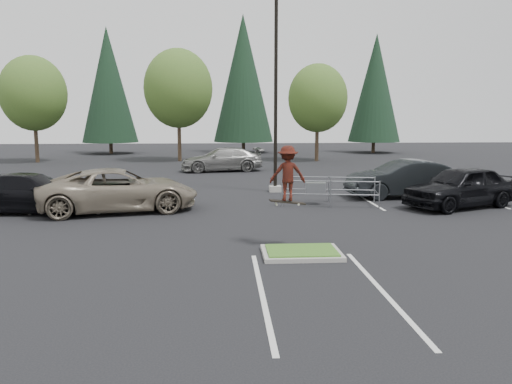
{
  "coord_description": "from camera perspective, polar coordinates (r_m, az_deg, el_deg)",
  "views": [
    {
      "loc": [
        -2.17,
        -13.52,
        3.87
      ],
      "look_at": [
        -1.19,
        1.5,
        1.58
      ],
      "focal_mm": 35.0,
      "sensor_mm": 36.0,
      "label": 1
    }
  ],
  "objects": [
    {
      "name": "cart_corral",
      "position": [
        22.22,
        7.2,
        0.47
      ],
      "size": [
        4.35,
        2.13,
        1.18
      ],
      "rotation": [
        0.0,
        0.0,
        -0.16
      ],
      "color": "gray",
      "rests_on": "ground"
    },
    {
      "name": "conif_b",
      "position": [
        54.21,
        -1.47,
        12.83
      ],
      "size": [
        6.38,
        6.38,
        14.5
      ],
      "color": "#38281C",
      "rests_on": "ground"
    },
    {
      "name": "decid_b",
      "position": [
        44.27,
        -8.88,
        11.34
      ],
      "size": [
        5.89,
        5.89,
        9.64
      ],
      "color": "#38281C",
      "rests_on": "ground"
    },
    {
      "name": "ground",
      "position": [
        14.23,
        5.21,
        -7.18
      ],
      "size": [
        120.0,
        120.0,
        0.0
      ],
      "primitive_type": "plane",
      "color": "black",
      "rests_on": "ground"
    },
    {
      "name": "skateboarder",
      "position": [
        14.73,
        3.63,
        2.1
      ],
      "size": [
        1.09,
        0.62,
        1.77
      ],
      "rotation": [
        0.0,
        0.0,
        3.16
      ],
      "color": "black",
      "rests_on": "ground"
    },
    {
      "name": "car_r_charc",
      "position": [
        25.03,
        16.55,
        1.45
      ],
      "size": [
        5.57,
        2.28,
        1.8
      ],
      "primitive_type": "imported",
      "rotation": [
        0.0,
        0.0,
        4.78
      ],
      "color": "black",
      "rests_on": "ground"
    },
    {
      "name": "conif_a",
      "position": [
        54.91,
        -16.52,
        11.65
      ],
      "size": [
        5.72,
        5.72,
        13.0
      ],
      "color": "#38281C",
      "rests_on": "ground"
    },
    {
      "name": "grass_median",
      "position": [
        14.21,
        5.22,
        -6.88
      ],
      "size": [
        2.2,
        1.6,
        0.16
      ],
      "color": "#A29E96",
      "rests_on": "ground"
    },
    {
      "name": "light_pole",
      "position": [
        25.67,
        2.27,
        10.16
      ],
      "size": [
        0.7,
        0.6,
        10.12
      ],
      "color": "#A29E96",
      "rests_on": "ground"
    },
    {
      "name": "conif_c",
      "position": [
        55.51,
        13.48,
        11.47
      ],
      "size": [
        5.5,
        5.5,
        12.5
      ],
      "color": "#38281C",
      "rests_on": "ground"
    },
    {
      "name": "stall_lines",
      "position": [
        19.94,
        -1.33,
        -2.55
      ],
      "size": [
        22.62,
        17.6,
        0.01
      ],
      "color": "silver",
      "rests_on": "ground"
    },
    {
      "name": "decid_c",
      "position": [
        44.13,
        7.03,
        10.36
      ],
      "size": [
        5.12,
        5.12,
        8.38
      ],
      "color": "#38281C",
      "rests_on": "ground"
    },
    {
      "name": "car_l_tan",
      "position": [
        21.18,
        -15.5,
        0.21
      ],
      "size": [
        6.85,
        4.28,
        1.77
      ],
      "primitive_type": "imported",
      "rotation": [
        0.0,
        0.0,
        1.8
      ],
      "color": "gray",
      "rests_on": "ground"
    },
    {
      "name": "car_r_black",
      "position": [
        23.09,
        22.43,
        0.58
      ],
      "size": [
        5.67,
        3.97,
        1.79
      ],
      "primitive_type": "imported",
      "rotation": [
        0.0,
        0.0,
        5.11
      ],
      "color": "black",
      "rests_on": "ground"
    },
    {
      "name": "car_l_black",
      "position": [
        22.18,
        -24.38,
        -0.11
      ],
      "size": [
        5.69,
        2.77,
        1.59
      ],
      "primitive_type": "imported",
      "rotation": [
        0.0,
        0.0,
        1.47
      ],
      "color": "black",
      "rests_on": "ground"
    },
    {
      "name": "decid_a",
      "position": [
        46.38,
        -24.1,
        10.0
      ],
      "size": [
        5.44,
        5.44,
        8.91
      ],
      "color": "#38281C",
      "rests_on": "ground"
    },
    {
      "name": "car_far_silver",
      "position": [
        35.65,
        -3.86,
        3.73
      ],
      "size": [
        6.09,
        3.26,
        1.68
      ],
      "primitive_type": "imported",
      "rotation": [
        0.0,
        0.0,
        4.88
      ],
      "color": "gray",
      "rests_on": "ground"
    }
  ]
}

